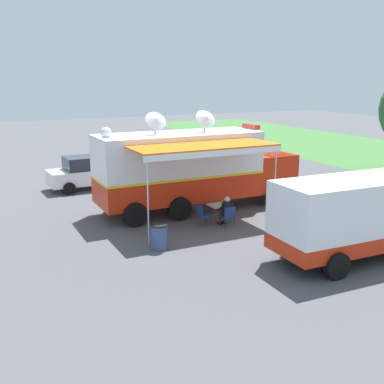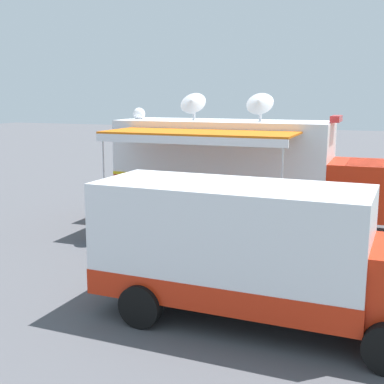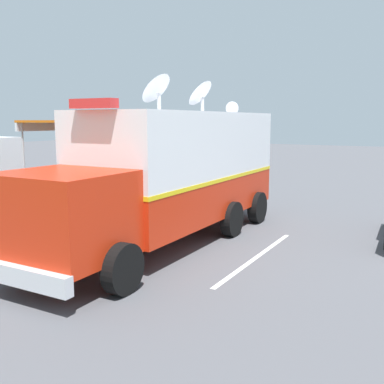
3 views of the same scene
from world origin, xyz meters
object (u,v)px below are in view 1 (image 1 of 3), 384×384
seated_responder (226,210)px  water_bottle (222,203)px  trash_bin (159,237)px  support_truck (364,217)px  folding_chair_at_table (228,215)px  folding_chair_beside_table (202,213)px  car_behind_truck (88,172)px  command_truck (194,167)px  folding_table (219,206)px

seated_responder → water_bottle: bearing=166.8°
trash_bin → support_truck: (3.62, 5.75, 0.93)m
folding_chair_at_table → trash_bin: bearing=-72.8°
folding_chair_beside_table → car_behind_truck: (-8.52, -2.50, 0.37)m
water_bottle → seated_responder: bearing=-13.2°
seated_responder → car_behind_truck: car_behind_truck is taller
command_truck → trash_bin: 5.45m
water_bottle → folding_table: bearing=-142.9°
folding_chair_at_table → folding_table: bearing=178.7°
folding_chair_at_table → seated_responder: (-0.19, 0.00, 0.14)m
trash_bin → support_truck: 6.86m
seated_responder → support_truck: bearing=25.9°
folding_chair_beside_table → command_truck: bearing=160.7°
folding_chair_beside_table → seated_responder: bearing=60.7°
trash_bin → folding_table: bearing=118.4°
car_behind_truck → seated_responder: bearing=20.3°
water_bottle → trash_bin: (1.72, -3.51, -0.38)m
command_truck → car_behind_truck: 7.11m
folding_chair_at_table → car_behind_truck: car_behind_truck is taller
command_truck → folding_chair_at_table: size_ratio=10.92×
folding_chair_beside_table → trash_bin: (1.70, -2.56, -0.06)m
seated_responder → folding_chair_beside_table: bearing=-119.3°
command_truck → water_bottle: 2.55m
folding_chair_at_table → command_truck: bearing=-179.6°
folding_chair_beside_table → car_behind_truck: bearing=-163.7°
folding_table → seated_responder: 0.61m
folding_chair_at_table → folding_chair_beside_table: same height
command_truck → car_behind_truck: size_ratio=2.22×
water_bottle → support_truck: size_ratio=0.03×
folding_chair_at_table → car_behind_truck: size_ratio=0.20×
command_truck → folding_table: (2.16, 0.04, -1.27)m
car_behind_truck → trash_bin: bearing=-0.4°
seated_responder → car_behind_truck: (-8.98, -3.33, 0.23)m
folding_table → command_truck: bearing=-178.9°
folding_table → folding_chair_at_table: bearing=-1.3°
folding_table → seated_responder: bearing=-1.6°
seated_responder → trash_bin: 3.62m
command_truck → car_behind_truck: (-6.21, -3.31, -1.07)m
water_bottle → support_truck: (5.34, 2.24, 0.55)m
support_truck → car_behind_truck: (-13.84, -5.69, -0.51)m
command_truck → trash_bin: (4.01, -3.37, -1.49)m
seated_responder → car_behind_truck: 9.58m
folding_chair_beside_table → car_behind_truck: 8.88m
folding_table → car_behind_truck: bearing=-158.2°
folding_chair_beside_table → seated_responder: seated_responder is taller
command_truck → seated_responder: bearing=0.5°
support_truck → folding_table: bearing=-156.8°
command_truck → folding_table: bearing=1.1°
folding_chair_at_table → folding_chair_beside_table: (-0.66, -0.83, 0.00)m
folding_chair_beside_table → support_truck: 6.27m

